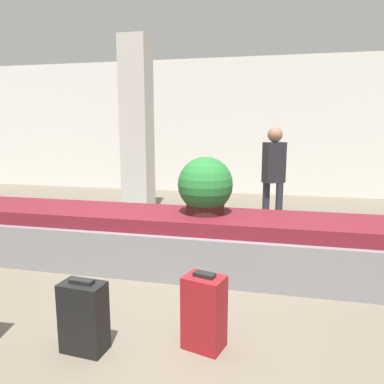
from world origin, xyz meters
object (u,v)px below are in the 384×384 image
Objects in this scene: pillar at (137,128)px; suitcase_5 at (84,317)px; traveler_0 at (274,171)px; potted_plant_0 at (205,187)px; suitcase_2 at (204,312)px.

suitcase_5 is (1.19, -4.25, -1.33)m from pillar.
pillar reaches higher than traveler_0.
potted_plant_0 is at bearing -146.26° from traveler_0.
suitcase_5 is at bearing -148.66° from suitcase_2.
potted_plant_0 is at bearing 77.92° from suitcase_5.
potted_plant_0 is (0.55, 1.81, 0.69)m from suitcase_5.
suitcase_2 is 0.88m from suitcase_5.
traveler_0 reaches higher than suitcase_5.
suitcase_2 is at bearing -130.86° from traveler_0.
potted_plant_0 is (1.75, -2.44, -0.64)m from pillar.
pillar is 4.69m from suitcase_2.
suitcase_5 is 0.86× the size of potted_plant_0.
traveler_0 is at bearing 74.96° from suitcase_5.
suitcase_2 is at bearing -63.01° from pillar.
traveler_0 is (2.48, -0.71, -0.64)m from pillar.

